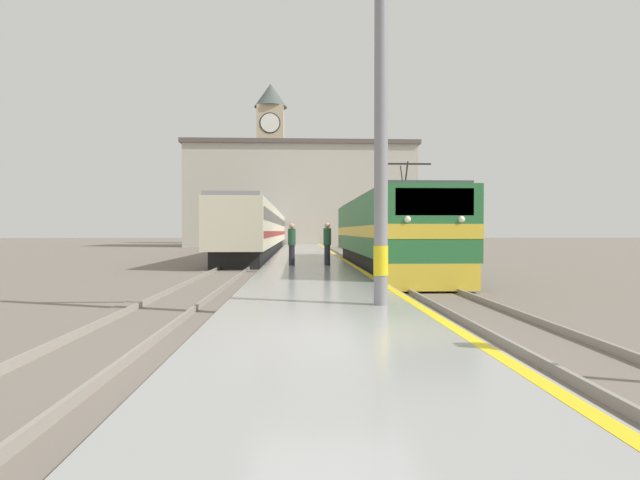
{
  "coord_description": "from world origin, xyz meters",
  "views": [
    {
      "loc": [
        -0.51,
        -7.21,
        1.85
      ],
      "look_at": [
        1.09,
        29.49,
        1.2
      ],
      "focal_mm": 28.0,
      "sensor_mm": 36.0,
      "label": 1
    }
  ],
  "objects": [
    {
      "name": "ground_plane",
      "position": [
        0.0,
        30.0,
        0.0
      ],
      "size": [
        200.0,
        200.0,
        0.0
      ],
      "primitive_type": "plane",
      "color": "#70665B"
    },
    {
      "name": "platform",
      "position": [
        0.0,
        25.0,
        0.18
      ],
      "size": [
        4.08,
        140.0,
        0.36
      ],
      "color": "#999999",
      "rests_on": "ground"
    },
    {
      "name": "rail_track_near",
      "position": [
        3.47,
        25.0,
        0.03
      ],
      "size": [
        2.83,
        140.0,
        0.16
      ],
      "color": "#70665B",
      "rests_on": "ground"
    },
    {
      "name": "rail_track_far",
      "position": [
        -3.58,
        25.0,
        0.03
      ],
      "size": [
        2.84,
        140.0,
        0.16
      ],
      "color": "#70665B",
      "rests_on": "ground"
    },
    {
      "name": "locomotive_train",
      "position": [
        3.47,
        15.59,
        1.77
      ],
      "size": [
        2.92,
        17.03,
        4.41
      ],
      "color": "black",
      "rests_on": "ground"
    },
    {
      "name": "passenger_train",
      "position": [
        -3.58,
        39.52,
        2.0
      ],
      "size": [
        2.92,
        47.75,
        3.7
      ],
      "color": "black",
      "rests_on": "ground"
    },
    {
      "name": "catenary_mast",
      "position": [
        1.23,
        2.81,
        4.61
      ],
      "size": [
        2.61,
        0.3,
        8.6
      ],
      "color": "gray",
      "rests_on": "platform"
    },
    {
      "name": "person_on_platform",
      "position": [
        -0.8,
        14.69,
        1.34
      ],
      "size": [
        0.34,
        0.34,
        1.85
      ],
      "color": "#23232D",
      "rests_on": "platform"
    },
    {
      "name": "second_waiting_passenger",
      "position": [
        0.76,
        14.62,
        1.35
      ],
      "size": [
        0.34,
        0.34,
        1.87
      ],
      "color": "#23232D",
      "rests_on": "platform"
    },
    {
      "name": "clock_tower",
      "position": [
        -4.62,
        67.92,
        12.76
      ],
      "size": [
        4.9,
        4.9,
        23.92
      ],
      "color": "tan",
      "rests_on": "ground"
    },
    {
      "name": "station_building",
      "position": [
        -0.17,
        54.79,
        6.28
      ],
      "size": [
        27.9,
        9.24,
        12.52
      ],
      "color": "#B7B2A3",
      "rests_on": "ground"
    }
  ]
}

